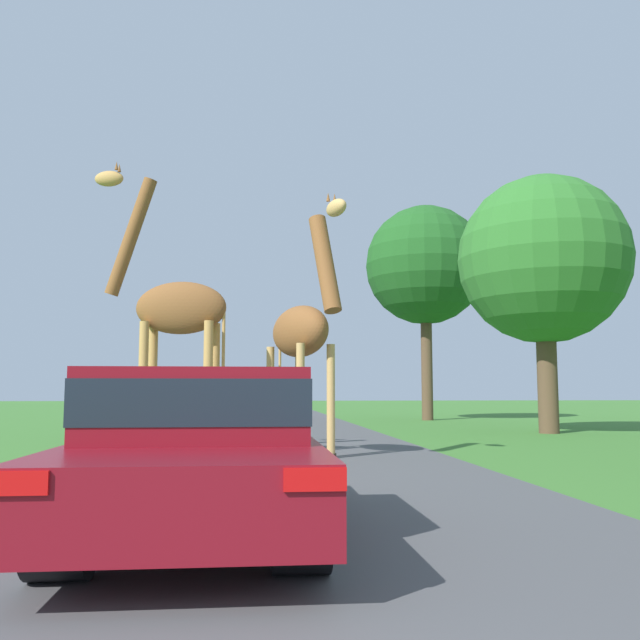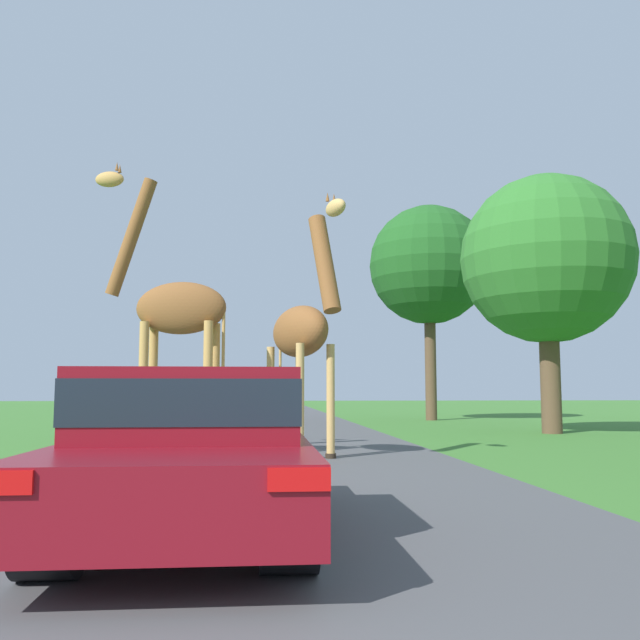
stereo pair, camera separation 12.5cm
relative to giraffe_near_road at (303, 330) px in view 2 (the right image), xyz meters
name	(u,v)px [view 2 (the right image)]	position (x,y,z in m)	size (l,w,h in m)	color
road	(262,418)	(-0.72, 17.40, -2.34)	(6.92, 120.00, 0.00)	#4C4C4F
giraffe_near_road	(303,330)	(0.00, 0.00, 0.00)	(1.48, 2.50, 4.71)	tan
giraffe_companion	(174,315)	(-2.40, -0.01, 0.28)	(2.63, 0.93, 5.55)	tan
car_lead_maroon	(193,446)	(-1.36, -6.63, -1.59)	(1.94, 4.41, 1.39)	maroon
car_queue_right	(224,405)	(-2.10, 12.33, -1.64)	(1.82, 4.57, 1.26)	#561914
car_queue_left	(175,408)	(-3.06, 5.73, -1.57)	(1.92, 4.25, 1.45)	black
car_far_ahead	(229,400)	(-2.16, 17.35, -1.55)	(1.99, 4.20, 1.47)	gray
tree_left_edge	(546,260)	(7.49, 6.16, 2.66)	(4.93, 4.93, 7.50)	brown
tree_centre_back	(429,266)	(6.22, 14.87, 4.09)	(5.00, 5.00, 8.97)	brown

